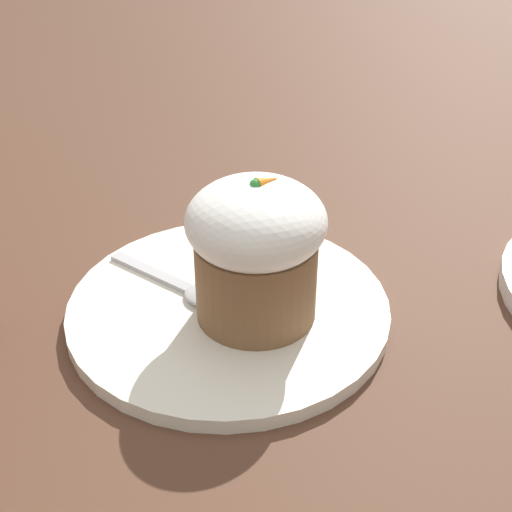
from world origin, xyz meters
TOP-DOWN VIEW (x-y plane):
  - ground_plane at (0.00, 0.00)m, footprint 4.00×4.00m
  - dessert_plate at (0.00, 0.00)m, footprint 0.26×0.26m
  - carrot_cake at (0.01, -0.02)m, footprint 0.10×0.10m
  - spoon at (-0.02, 0.03)m, footprint 0.06×0.12m

SIDE VIEW (x-z plane):
  - ground_plane at x=0.00m, z-range 0.00..0.00m
  - dessert_plate at x=0.00m, z-range 0.00..0.01m
  - spoon at x=-0.02m, z-range 0.01..0.02m
  - carrot_cake at x=0.01m, z-range 0.01..0.13m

